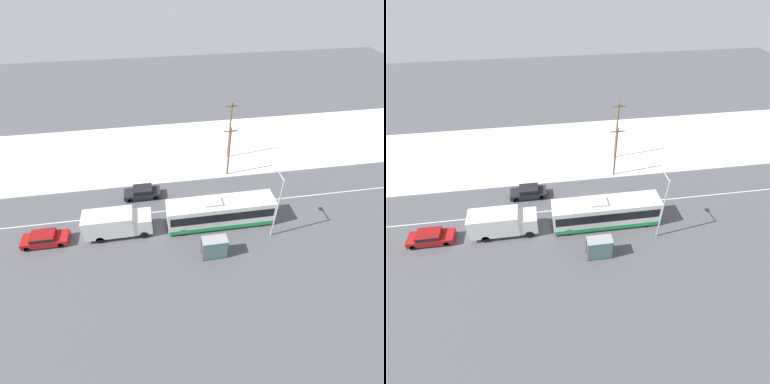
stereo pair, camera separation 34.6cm
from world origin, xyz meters
TOP-DOWN VIEW (x-y plane):
  - ground_plane at (0.00, 0.00)m, footprint 120.00×120.00m
  - snow_lot at (0.00, 13.15)m, footprint 80.00×15.95m
  - lane_marking_center at (0.00, 0.00)m, footprint 60.00×0.12m
  - city_bus at (0.55, -2.86)m, footprint 11.61×2.57m
  - box_truck at (-10.56, -2.69)m, footprint 7.02×2.30m
  - sedan_car at (-7.77, 2.94)m, footprint 4.36×1.80m
  - parked_car_near_truck at (-17.98, -2.91)m, footprint 4.63×1.80m
  - pedestrian_at_stop at (-0.75, -6.29)m, footprint 0.57×0.25m
  - bus_shelter at (-1.02, -7.39)m, footprint 2.49×1.20m
  - streetlamp at (5.61, -5.07)m, footprint 0.36×2.21m
  - utility_pole_roadside at (3.56, 5.77)m, footprint 1.80×0.24m
  - utility_pole_snowlot at (4.64, 9.85)m, footprint 1.80×0.24m

SIDE VIEW (x-z plane):
  - ground_plane at x=0.00m, z-range 0.00..0.00m
  - lane_marking_center at x=0.00m, z-range 0.00..0.00m
  - snow_lot at x=0.00m, z-range 0.00..0.12m
  - parked_car_near_truck at x=-17.98m, z-range 0.07..1.47m
  - sedan_car at x=-7.77m, z-range 0.07..1.53m
  - pedestrian_at_stop at x=-0.75m, z-range 0.18..1.75m
  - box_truck at x=-10.56m, z-range 0.16..3.10m
  - bus_shelter at x=-1.02m, z-range 0.47..2.87m
  - city_bus at x=0.55m, z-range -0.04..3.40m
  - utility_pole_roadside at x=3.56m, z-range 0.18..7.27m
  - utility_pole_snowlot at x=4.64m, z-range 0.19..8.57m
  - streetlamp at x=5.61m, z-range 0.93..8.50m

